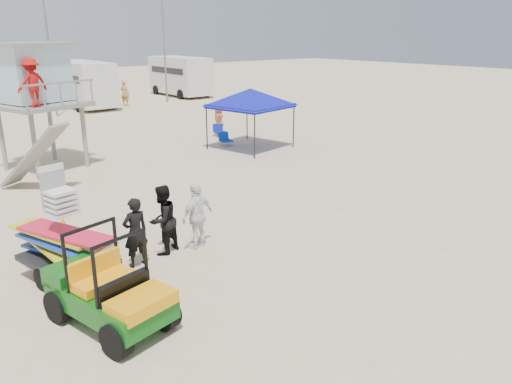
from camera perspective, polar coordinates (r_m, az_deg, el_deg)
ground at (r=11.21m, az=7.76°, el=-10.55°), size 140.00×140.00×0.00m
utility_cart at (r=9.72m, az=-16.54°, el=-10.04°), size 1.75×2.69×1.88m
surf_trailer at (r=11.71m, az=-21.01°, el=-5.20°), size 1.80×2.69×2.33m
man_left at (r=11.97m, az=-13.62°, el=-4.52°), size 0.63×0.42×1.69m
man_mid at (r=12.51m, az=-10.63°, el=-3.14°), size 1.05×0.94×1.76m
man_right at (r=12.70m, az=-6.72°, el=-2.69°), size 1.09×0.66×1.73m
lifeguard_tower at (r=21.50m, az=-24.18°, el=11.74°), size 3.74×3.74×4.80m
canopy_blue at (r=23.42m, az=-0.65°, el=11.41°), size 3.63×3.63×3.22m
cone_near at (r=14.69m, az=-21.16°, el=-3.51°), size 0.34×0.34×0.50m
beach_chair_b at (r=24.52m, az=-3.58°, el=6.09°), size 0.61×0.65×0.64m
beach_chair_c at (r=26.73m, az=-4.26°, el=7.06°), size 0.72×0.80×0.64m
rv_mid_right at (r=39.16m, az=-19.20°, el=11.77°), size 2.64×7.00×3.25m
rv_far_right at (r=44.33m, az=-8.69°, el=13.13°), size 2.64×6.60×3.25m
light_pole_left at (r=35.24m, az=-22.52°, el=14.45°), size 0.14×0.14×8.00m
light_pole_right at (r=40.13m, az=-10.42°, el=15.72°), size 0.14×0.14×8.00m
distant_beachgoers at (r=28.35m, az=-25.10°, el=7.25°), size 16.26×14.09×1.86m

